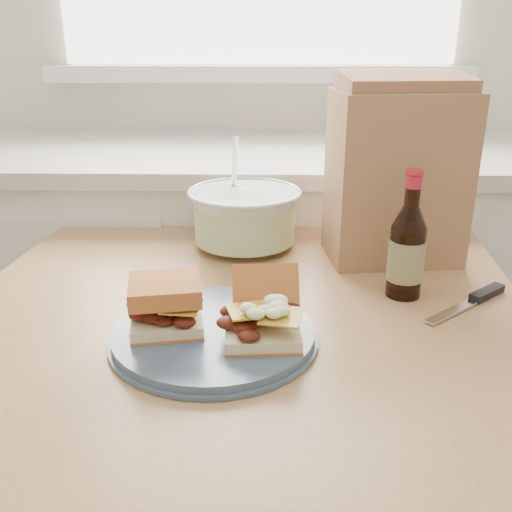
{
  "coord_description": "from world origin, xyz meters",
  "views": [
    {
      "loc": [
        0.03,
        0.11,
        1.24
      ],
      "look_at": [
        0.01,
        1.0,
        0.89
      ],
      "focal_mm": 40.0,
      "sensor_mm": 36.0,
      "label": 1
    }
  ],
  "objects_px": {
    "coleslaw_bowl": "(245,219)",
    "paper_bag": "(396,178)",
    "dining_table": "(242,363)",
    "beer_bottle": "(407,250)",
    "plate": "(214,334)"
  },
  "relations": [
    {
      "from": "dining_table",
      "to": "beer_bottle",
      "type": "height_order",
      "value": "beer_bottle"
    },
    {
      "from": "coleslaw_bowl",
      "to": "beer_bottle",
      "type": "relative_size",
      "value": 1.07
    },
    {
      "from": "dining_table",
      "to": "paper_bag",
      "type": "relative_size",
      "value": 3.17
    },
    {
      "from": "paper_bag",
      "to": "beer_bottle",
      "type": "bearing_deg",
      "value": -100.7
    },
    {
      "from": "plate",
      "to": "paper_bag",
      "type": "relative_size",
      "value": 0.91
    },
    {
      "from": "plate",
      "to": "beer_bottle",
      "type": "bearing_deg",
      "value": 27.45
    },
    {
      "from": "dining_table",
      "to": "paper_bag",
      "type": "distance_m",
      "value": 0.47
    },
    {
      "from": "paper_bag",
      "to": "dining_table",
      "type": "bearing_deg",
      "value": -149.0
    },
    {
      "from": "coleslaw_bowl",
      "to": "paper_bag",
      "type": "distance_m",
      "value": 0.32
    },
    {
      "from": "coleslaw_bowl",
      "to": "dining_table",
      "type": "bearing_deg",
      "value": -88.83
    },
    {
      "from": "coleslaw_bowl",
      "to": "paper_bag",
      "type": "relative_size",
      "value": 0.73
    },
    {
      "from": "coleslaw_bowl",
      "to": "paper_bag",
      "type": "bearing_deg",
      "value": -9.89
    },
    {
      "from": "dining_table",
      "to": "paper_bag",
      "type": "bearing_deg",
      "value": 42.7
    },
    {
      "from": "plate",
      "to": "coleslaw_bowl",
      "type": "relative_size",
      "value": 1.26
    },
    {
      "from": "beer_bottle",
      "to": "coleslaw_bowl",
      "type": "bearing_deg",
      "value": 148.14
    }
  ]
}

